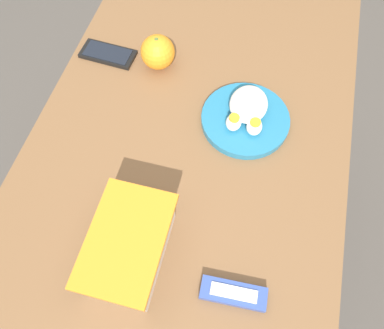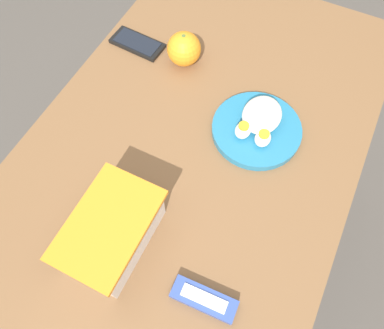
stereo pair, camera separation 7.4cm
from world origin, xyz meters
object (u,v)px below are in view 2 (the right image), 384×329
at_px(rice_plate, 258,125).
at_px(candy_bar, 204,299).
at_px(food_container, 113,233).
at_px(orange_fruit, 184,49).
at_px(cell_phone, 137,43).

xyz_separation_m(rice_plate, candy_bar, (-0.38, -0.05, -0.01)).
xyz_separation_m(food_container, orange_fruit, (0.47, 0.09, 0.00)).
bearing_deg(candy_bar, orange_fruit, 30.31).
relative_size(orange_fruit, rice_plate, 0.42).
relative_size(food_container, orange_fruit, 2.42).
bearing_deg(orange_fruit, candy_bar, -149.69).
bearing_deg(cell_phone, rice_plate, -106.36).
xyz_separation_m(rice_plate, cell_phone, (0.11, 0.37, -0.02)).
relative_size(orange_fruit, candy_bar, 0.69).
xyz_separation_m(food_container, rice_plate, (0.35, -0.15, -0.02)).
bearing_deg(candy_bar, rice_plate, 7.37).
bearing_deg(candy_bar, cell_phone, 40.75).
height_order(food_container, orange_fruit, food_container).
height_order(food_container, rice_plate, food_container).
bearing_deg(cell_phone, candy_bar, -139.25).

